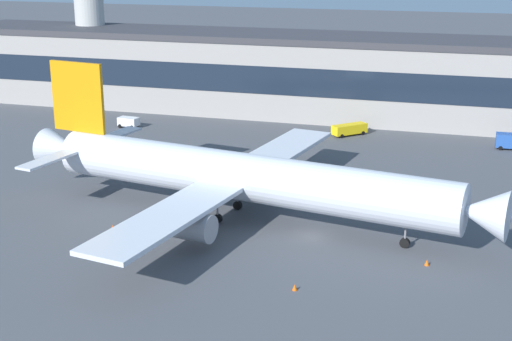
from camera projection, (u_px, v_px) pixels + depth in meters
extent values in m
plane|color=#4C4F54|center=(312.00, 236.00, 83.53)|extent=(600.00, 600.00, 0.00)
cube|color=#9E9993|center=(383.00, 82.00, 137.29)|extent=(171.07, 17.22, 14.24)
cube|color=#38383D|center=(385.00, 40.00, 135.00)|extent=(174.49, 17.56, 1.20)
cube|color=#192333|center=(377.00, 86.00, 129.15)|extent=(167.64, 0.16, 5.13)
cylinder|color=silver|center=(246.00, 177.00, 86.91)|extent=(51.48, 14.23, 5.74)
cone|color=silver|center=(482.00, 213.00, 75.36)|extent=(6.00, 6.24, 5.45)
cone|color=silver|center=(64.00, 150.00, 98.57)|extent=(7.08, 6.15, 5.16)
cube|color=orange|center=(78.00, 97.00, 95.09)|extent=(8.00, 1.84, 9.18)
cube|color=silver|center=(113.00, 136.00, 102.24)|extent=(4.09, 10.58, 0.30)
cube|color=silver|center=(52.00, 158.00, 91.43)|extent=(4.09, 10.58, 0.30)
cube|color=silver|center=(281.00, 151.00, 100.25)|extent=(9.77, 23.74, 0.50)
cube|color=silver|center=(166.00, 218.00, 75.59)|extent=(9.77, 23.74, 0.50)
cylinder|color=#99999E|center=(277.00, 172.00, 97.46)|extent=(5.19, 3.90, 3.16)
cylinder|color=#99999E|center=(192.00, 226.00, 78.71)|extent=(5.19, 3.90, 3.16)
cylinder|color=black|center=(405.00, 243.00, 80.11)|extent=(1.17, 0.68, 1.10)
cylinder|color=slate|center=(406.00, 230.00, 79.66)|extent=(0.24, 0.24, 2.49)
cylinder|color=black|center=(238.00, 205.00, 91.62)|extent=(1.17, 0.68, 1.10)
cylinder|color=slate|center=(238.00, 194.00, 91.17)|extent=(0.24, 0.24, 2.49)
cylinder|color=black|center=(218.00, 219.00, 87.20)|extent=(1.17, 0.68, 1.10)
cylinder|color=slate|center=(217.00, 207.00, 86.75)|extent=(0.24, 0.24, 2.49)
cylinder|color=#B7B7B2|center=(91.00, 32.00, 155.50)|extent=(6.16, 6.16, 27.85)
cube|color=black|center=(504.00, 137.00, 118.42)|extent=(1.88, 2.07, 0.55)
cylinder|color=black|center=(500.00, 148.00, 118.05)|extent=(0.71, 0.32, 0.70)
cylinder|color=black|center=(500.00, 145.00, 119.88)|extent=(0.71, 0.32, 0.70)
cube|color=white|center=(129.00, 121.00, 132.52)|extent=(3.78, 2.35, 1.50)
cube|color=black|center=(124.00, 119.00, 132.79)|extent=(1.44, 1.96, 0.38)
cylinder|color=black|center=(120.00, 126.00, 132.41)|extent=(0.73, 0.37, 0.70)
cylinder|color=black|center=(125.00, 124.00, 134.00)|extent=(0.73, 0.37, 0.70)
cylinder|color=black|center=(132.00, 127.00, 131.49)|extent=(0.73, 0.37, 0.70)
cylinder|color=black|center=(137.00, 125.00, 133.08)|extent=(0.73, 0.37, 0.70)
cube|color=yellow|center=(349.00, 129.00, 126.98)|extent=(5.92, 5.96, 1.60)
cube|color=black|center=(358.00, 126.00, 127.69)|extent=(2.88, 2.89, 0.40)
cylinder|color=black|center=(357.00, 131.00, 129.00)|extent=(0.71, 0.71, 0.70)
cylinder|color=black|center=(363.00, 133.00, 127.49)|extent=(0.71, 0.71, 0.70)
cylinder|color=black|center=(336.00, 134.00, 126.94)|extent=(0.71, 0.71, 0.70)
cylinder|color=black|center=(342.00, 136.00, 125.44)|extent=(0.71, 0.71, 0.70)
cone|color=#F2590C|center=(113.00, 227.00, 85.28)|extent=(0.46, 0.46, 0.58)
cone|color=#F2590C|center=(427.00, 262.00, 75.71)|extent=(0.52, 0.52, 0.65)
cone|color=#F2590C|center=(295.00, 287.00, 70.28)|extent=(0.51, 0.51, 0.64)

